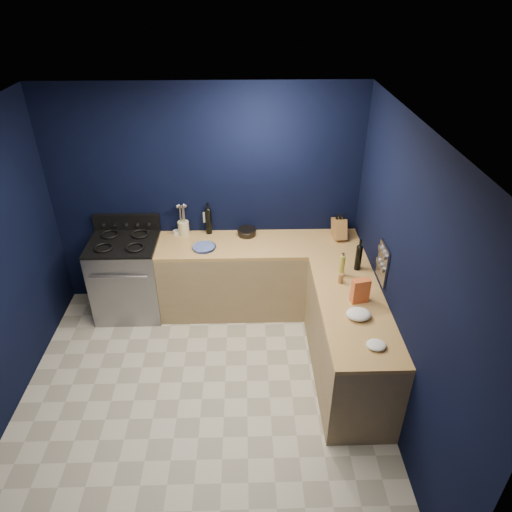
{
  "coord_description": "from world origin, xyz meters",
  "views": [
    {
      "loc": [
        0.44,
        -3.12,
        3.56
      ],
      "look_at": [
        0.55,
        1.0,
        1.0
      ],
      "focal_mm": 32.8,
      "sensor_mm": 36.0,
      "label": 1
    }
  ],
  "objects_px": {
    "gas_range": "(129,278)",
    "knife_block": "(339,229)",
    "plate_stack": "(204,247)",
    "utensil_crock": "(184,228)",
    "crouton_bag": "(360,291)"
  },
  "relations": [
    {
      "from": "gas_range",
      "to": "crouton_bag",
      "type": "bearing_deg",
      "value": -24.11
    },
    {
      "from": "gas_range",
      "to": "crouton_bag",
      "type": "relative_size",
      "value": 3.82
    },
    {
      "from": "plate_stack",
      "to": "crouton_bag",
      "type": "bearing_deg",
      "value": -33.41
    },
    {
      "from": "gas_range",
      "to": "utensil_crock",
      "type": "height_order",
      "value": "utensil_crock"
    },
    {
      "from": "utensil_crock",
      "to": "knife_block",
      "type": "bearing_deg",
      "value": -4.18
    },
    {
      "from": "utensil_crock",
      "to": "knife_block",
      "type": "distance_m",
      "value": 1.79
    },
    {
      "from": "gas_range",
      "to": "plate_stack",
      "type": "relative_size",
      "value": 3.74
    },
    {
      "from": "knife_block",
      "to": "crouton_bag",
      "type": "relative_size",
      "value": 0.97
    },
    {
      "from": "plate_stack",
      "to": "utensil_crock",
      "type": "distance_m",
      "value": 0.43
    },
    {
      "from": "gas_range",
      "to": "crouton_bag",
      "type": "xyz_separation_m",
      "value": [
        2.42,
        -1.08,
        0.56
      ]
    },
    {
      "from": "gas_range",
      "to": "knife_block",
      "type": "distance_m",
      "value": 2.51
    },
    {
      "from": "gas_range",
      "to": "crouton_bag",
      "type": "distance_m",
      "value": 2.71
    },
    {
      "from": "utensil_crock",
      "to": "crouton_bag",
      "type": "xyz_separation_m",
      "value": [
        1.77,
        -1.34,
        0.04
      ]
    },
    {
      "from": "utensil_crock",
      "to": "crouton_bag",
      "type": "height_order",
      "value": "crouton_bag"
    },
    {
      "from": "gas_range",
      "to": "plate_stack",
      "type": "xyz_separation_m",
      "value": [
        0.91,
        -0.09,
        0.46
      ]
    }
  ]
}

